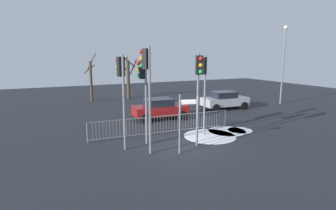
# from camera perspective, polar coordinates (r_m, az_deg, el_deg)

# --- Properties ---
(ground_plane) EXTENTS (60.00, 60.00, 0.00)m
(ground_plane) POSITION_cam_1_polar(r_m,az_deg,el_deg) (13.87, 3.13, -8.51)
(ground_plane) COLOR #26282D
(traffic_light_mid_right) EXTENTS (0.37, 0.55, 4.56)m
(traffic_light_mid_right) POSITION_cam_1_polar(r_m,az_deg,el_deg) (13.21, 6.44, 5.34)
(traffic_light_mid_right) COLOR slate
(traffic_light_mid_right) RESTS_ON ground
(traffic_light_rear_left) EXTENTS (0.44, 0.50, 4.87)m
(traffic_light_rear_left) POSITION_cam_1_polar(r_m,az_deg,el_deg) (12.20, -4.40, 5.98)
(traffic_light_rear_left) COLOR slate
(traffic_light_rear_left) RESTS_ON ground
(traffic_light_mid_left) EXTENTS (0.45, 0.48, 4.32)m
(traffic_light_mid_left) POSITION_cam_1_polar(r_m,az_deg,el_deg) (13.65, -5.15, 4.79)
(traffic_light_mid_left) COLOR slate
(traffic_light_mid_left) RESTS_ON ground
(traffic_light_rear_right) EXTENTS (0.37, 0.55, 4.51)m
(traffic_light_rear_right) POSITION_cam_1_polar(r_m,az_deg,el_deg) (12.94, -9.63, 4.97)
(traffic_light_rear_right) COLOR slate
(traffic_light_rear_right) RESTS_ON ground
(traffic_light_foreground_right) EXTENTS (0.56, 0.36, 4.46)m
(traffic_light_foreground_right) POSITION_cam_1_polar(r_m,az_deg,el_deg) (15.18, 7.34, 5.71)
(traffic_light_foreground_right) COLOR slate
(traffic_light_foreground_right) RESTS_ON ground
(direction_sign_post) EXTENTS (0.76, 0.27, 2.76)m
(direction_sign_post) POSITION_cam_1_polar(r_m,az_deg,el_deg) (12.46, 2.77, -3.25)
(direction_sign_post) COLOR slate
(direction_sign_post) RESTS_ON ground
(pedestrian_guard_railing) EXTENTS (8.48, 0.47, 1.07)m
(pedestrian_guard_railing) POSITION_cam_1_polar(r_m,az_deg,el_deg) (15.77, -1.01, -4.06)
(pedestrian_guard_railing) COLOR slate
(pedestrian_guard_railing) RESTS_ON ground
(car_red_mid) EXTENTS (3.92, 2.17, 1.47)m
(car_red_mid) POSITION_cam_1_polar(r_m,az_deg,el_deg) (19.32, -1.71, -0.71)
(car_red_mid) COLOR maroon
(car_red_mid) RESTS_ON ground
(car_silver_trailing) EXTENTS (3.89, 2.12, 1.47)m
(car_silver_trailing) POSITION_cam_1_polar(r_m,az_deg,el_deg) (23.42, 11.62, 1.06)
(car_silver_trailing) COLOR #B2B5BA
(car_silver_trailing) RESTS_ON ground
(street_lamp) EXTENTS (0.36, 0.36, 7.04)m
(street_lamp) POSITION_cam_1_polar(r_m,az_deg,el_deg) (27.24, 22.88, 9.18)
(street_lamp) COLOR slate
(street_lamp) RESTS_ON ground
(bare_tree_left) EXTENTS (1.86, 1.70, 4.27)m
(bare_tree_left) POSITION_cam_1_polar(r_m,az_deg,el_deg) (28.39, -8.26, 5.71)
(bare_tree_left) COLOR #473828
(bare_tree_left) RESTS_ON ground
(bare_tree_centre) EXTENTS (1.22, 0.76, 4.63)m
(bare_tree_centre) POSITION_cam_1_polar(r_m,az_deg,el_deg) (27.52, -15.69, 5.07)
(bare_tree_centre) COLOR #473828
(bare_tree_centre) RESTS_ON ground
(snow_patch_kerb) EXTENTS (2.90, 2.90, 0.01)m
(snow_patch_kerb) POSITION_cam_1_polar(r_m,az_deg,el_deg) (15.63, 8.67, -6.39)
(snow_patch_kerb) COLOR white
(snow_patch_kerb) RESTS_ON ground
(snow_patch_island) EXTENTS (2.21, 2.21, 0.01)m
(snow_patch_island) POSITION_cam_1_polar(r_m,az_deg,el_deg) (16.81, 12.14, -5.30)
(snow_patch_island) COLOR white
(snow_patch_island) RESTS_ON ground
(snow_patch_verge) EXTENTS (1.47, 1.47, 0.01)m
(snow_patch_verge) POSITION_cam_1_polar(r_m,az_deg,el_deg) (17.16, 14.71, -5.09)
(snow_patch_verge) COLOR white
(snow_patch_verge) RESTS_ON ground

